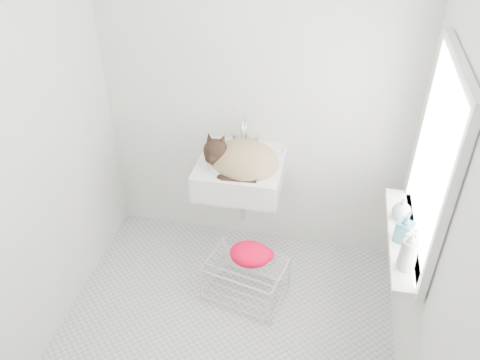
% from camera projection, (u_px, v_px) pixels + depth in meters
% --- Properties ---
extents(floor, '(2.20, 2.00, 0.02)m').
position_uv_depth(floor, '(225.00, 329.00, 3.31)').
color(floor, silver).
rests_on(floor, ground).
extents(back_wall, '(2.20, 0.02, 2.50)m').
position_uv_depth(back_wall, '(255.00, 95.00, 3.38)').
color(back_wall, white).
rests_on(back_wall, ground).
extents(right_wall, '(0.02, 2.00, 2.50)m').
position_uv_depth(right_wall, '(441.00, 203.00, 2.40)').
color(right_wall, white).
rests_on(right_wall, ground).
extents(left_wall, '(0.02, 2.00, 2.50)m').
position_uv_depth(left_wall, '(30.00, 154.00, 2.76)').
color(left_wall, white).
rests_on(left_wall, ground).
extents(window_glass, '(0.01, 0.80, 1.00)m').
position_uv_depth(window_glass, '(437.00, 163.00, 2.51)').
color(window_glass, white).
rests_on(window_glass, right_wall).
extents(window_frame, '(0.04, 0.90, 1.10)m').
position_uv_depth(window_frame, '(434.00, 163.00, 2.51)').
color(window_frame, white).
rests_on(window_frame, right_wall).
extents(windowsill, '(0.16, 0.88, 0.04)m').
position_uv_depth(windowsill, '(402.00, 237.00, 2.82)').
color(windowsill, white).
rests_on(windowsill, right_wall).
extents(sink, '(0.59, 0.51, 0.24)m').
position_uv_depth(sink, '(240.00, 163.00, 3.41)').
color(sink, white).
rests_on(sink, back_wall).
extents(faucet, '(0.21, 0.15, 0.21)m').
position_uv_depth(faucet, '(245.00, 133.00, 3.48)').
color(faucet, silver).
rests_on(faucet, sink).
extents(cat, '(0.54, 0.47, 0.31)m').
position_uv_depth(cat, '(241.00, 160.00, 3.37)').
color(cat, tan).
rests_on(cat, sink).
extents(wire_rack, '(0.59, 0.47, 0.31)m').
position_uv_depth(wire_rack, '(246.00, 279.00, 3.47)').
color(wire_rack, '#BDBDBD').
rests_on(wire_rack, floor).
extents(towel, '(0.30, 0.22, 0.12)m').
position_uv_depth(towel, '(250.00, 257.00, 3.38)').
color(towel, '#F20002').
rests_on(towel, wire_rack).
extents(bottle_a, '(0.11, 0.11, 0.21)m').
position_uv_depth(bottle_a, '(404.00, 268.00, 2.60)').
color(bottle_a, silver).
rests_on(bottle_a, windowsill).
extents(bottle_b, '(0.12, 0.12, 0.19)m').
position_uv_depth(bottle_b, '(402.00, 240.00, 2.77)').
color(bottle_b, '#33687C').
rests_on(bottle_b, windowsill).
extents(bottle_c, '(0.14, 0.14, 0.15)m').
position_uv_depth(bottle_c, '(400.00, 218.00, 2.93)').
color(bottle_c, '#ABB2C1').
rests_on(bottle_c, windowsill).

